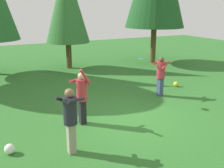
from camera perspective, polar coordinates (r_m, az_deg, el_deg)
name	(u,v)px	position (r m, az deg, el deg)	size (l,w,h in m)	color
ground_plane	(128,116)	(9.11, 3.46, -6.90)	(40.00, 40.00, 0.00)	#2D6B28
person_thrower	(82,94)	(8.27, -6.43, -2.10)	(0.58, 0.58, 1.83)	black
person_catcher	(161,73)	(11.05, 10.33, 2.30)	(0.69, 0.65, 1.63)	#38476B
person_bystander	(70,116)	(6.65, -8.87, -6.67)	(0.74, 0.71, 1.70)	gray
frisbee	(143,59)	(9.83, 6.56, 5.33)	(0.35, 0.35, 0.08)	#2393D1
ball_white	(10,149)	(7.37, -20.97, -12.79)	(0.26, 0.26, 0.26)	white
ball_yellow	(176,84)	(12.70, 13.46, -0.03)	(0.23, 0.23, 0.23)	yellow
tree_center	(67,3)	(16.00, -9.65, 16.72)	(2.53, 2.53, 6.05)	brown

